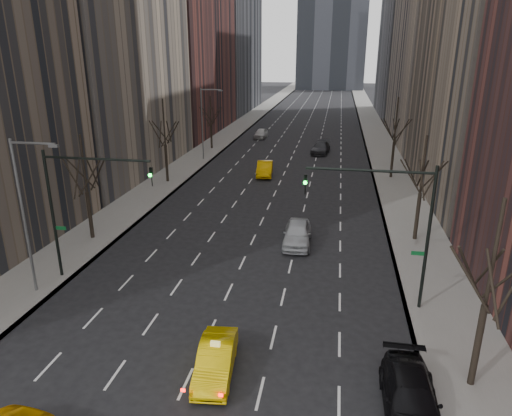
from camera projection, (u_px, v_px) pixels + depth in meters
The scene contains 18 objects.
sidewalk_left at pixel (237, 129), 82.99m from camera, with size 4.50×320.00×0.15m, color slate.
sidewalk_right at pixel (375, 133), 78.93m from camera, with size 4.50×320.00×0.15m, color slate.
tree_lw_b at pixel (87, 192), 33.38m from camera, with size 3.36×3.50×7.82m.
tree_lw_c at pixel (165, 146), 48.16m from camera, with size 3.36×3.50×8.74m.
tree_lw_d at pixel (211, 124), 65.06m from camera, with size 3.36×3.50×7.36m.
tree_rw_a at pixel (485, 307), 18.19m from camera, with size 3.36×3.50×8.28m.
tree_rw_b at pixel (420, 193), 33.12m from camera, with size 3.36×3.50×7.82m.
tree_rw_c at pixel (394, 142), 49.76m from camera, with size 3.36×3.50×8.74m.
traffic_mast_left at pixel (76, 196), 26.73m from camera, with size 6.69×0.39×8.00m.
traffic_mast_right at pixel (397, 214), 23.72m from camera, with size 6.69×0.39×8.00m.
streetlight_near at pixel (27, 202), 25.12m from camera, with size 2.83×0.22×9.00m.
streetlight_far at pixel (205, 117), 57.68m from camera, with size 2.83×0.22×9.00m.
taxi_sedan at pixel (216, 360), 20.00m from camera, with size 1.51×4.32×1.42m, color #DEB704.
silver_sedan_ahead at pixel (297, 233), 33.46m from camera, with size 1.97×4.91×1.67m, color #AAADB2.
parked_suv_black at pixel (411, 398), 17.70m from camera, with size 2.12×5.23×1.52m, color black.
far_taxi at pixel (265, 169), 51.91m from camera, with size 1.70×4.89×1.61m, color #E0A004.
far_suv_grey at pixel (321, 148), 63.16m from camera, with size 2.17×5.33×1.55m, color #292A2E.
far_car_white at pixel (261, 133), 74.22m from camera, with size 1.78×4.44×1.51m, color silver.
Camera 1 is at (5.79, -11.25, 13.55)m, focal length 32.00 mm.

